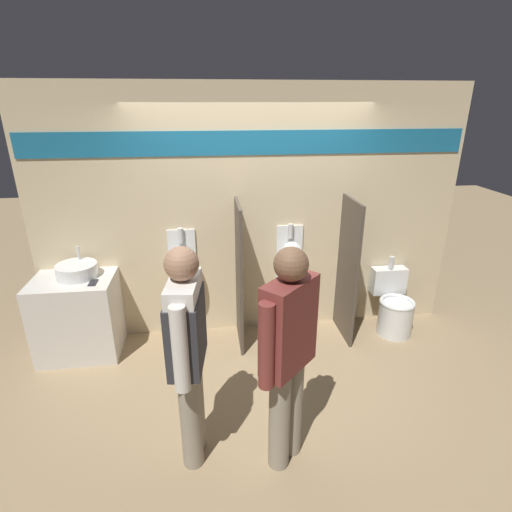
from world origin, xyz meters
name	(u,v)px	position (x,y,z in m)	size (l,w,h in m)	color
ground_plane	(258,353)	(0.00, 0.00, 0.00)	(16.00, 16.00, 0.00)	#997F5B
display_wall	(251,215)	(0.00, 0.60, 1.36)	(4.60, 0.07, 2.70)	beige
sink_counter	(78,317)	(-1.85, 0.28, 0.42)	(0.80, 0.59, 0.85)	silver
sink_basin	(77,271)	(-1.80, 0.34, 0.92)	(0.40, 0.40, 0.28)	silver
cell_phone	(93,283)	(-1.61, 0.16, 0.85)	(0.07, 0.14, 0.01)	#232328
divider_near_counter	(239,276)	(-0.17, 0.28, 0.79)	(0.03, 0.59, 1.58)	#4C4238
divider_mid	(347,271)	(1.02, 0.28, 0.79)	(0.03, 0.59, 1.58)	#4C4238
urinal_near_counter	(183,269)	(-0.76, 0.44, 0.84)	(0.31, 0.28, 1.27)	silver
urinal_far	(291,264)	(0.43, 0.44, 0.84)	(0.31, 0.28, 1.27)	silver
toilet	(394,307)	(1.61, 0.27, 0.30)	(0.40, 0.56, 0.85)	silver
person_in_vest	(187,345)	(-0.64, -1.21, 0.98)	(0.26, 0.58, 1.68)	gray
person_with_lanyard	(288,352)	(0.03, -1.33, 0.93)	(0.45, 0.44, 1.69)	gray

